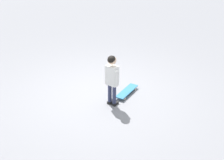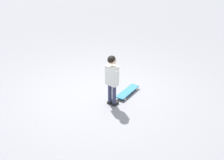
# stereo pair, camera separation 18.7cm
# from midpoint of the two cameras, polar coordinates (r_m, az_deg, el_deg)

# --- Properties ---
(ground_plane) EXTENTS (50.00, 50.00, 0.00)m
(ground_plane) POSITION_cam_midpoint_polar(r_m,az_deg,el_deg) (6.60, -1.45, -2.72)
(ground_plane) COLOR gray
(child_person) EXTENTS (0.34, 0.27, 1.06)m
(child_person) POSITION_cam_midpoint_polar(r_m,az_deg,el_deg) (5.95, 0.91, 0.91)
(child_person) COLOR #2D3351
(child_person) RESTS_ON ground
(skateboard) EXTENTS (0.24, 0.71, 0.07)m
(skateboard) POSITION_cam_midpoint_polar(r_m,az_deg,el_deg) (6.61, 3.68, -2.14)
(skateboard) COLOR teal
(skateboard) RESTS_ON ground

